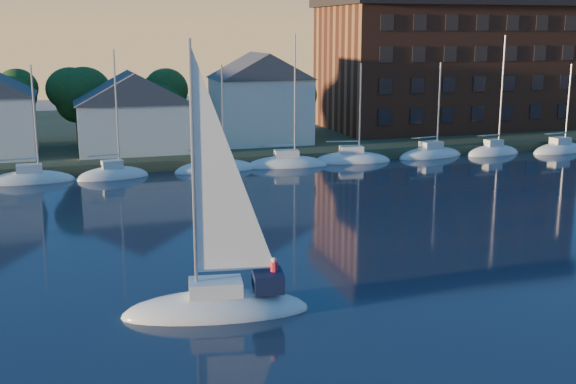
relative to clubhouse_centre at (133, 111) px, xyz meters
name	(u,v)px	position (x,y,z in m)	size (l,w,h in m)	color
shoreline_land	(169,135)	(6.00, 18.00, -5.13)	(160.00, 50.00, 2.00)	#343B22
wooden_dock	(201,166)	(6.00, -5.00, -5.13)	(120.00, 3.00, 1.00)	brown
clubhouse_centre	(133,111)	(0.00, 0.00, 0.00)	(11.55, 8.40, 8.08)	white
clubhouse_east	(260,97)	(14.00, 2.00, 0.87)	(10.50, 8.40, 9.80)	white
condo_block	(446,57)	(40.00, 7.95, 4.66)	(31.00, 17.00, 17.40)	brown
tree_line	(199,85)	(8.00, 6.00, 2.04)	(93.40, 5.40, 8.90)	#392919
moored_fleet	(207,170)	(6.00, -8.00, -5.03)	(87.50, 2.40, 12.05)	silver
hero_sailboat	(219,301)	(-0.13, -43.14, -4.55)	(9.20, 4.13, 13.89)	silver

